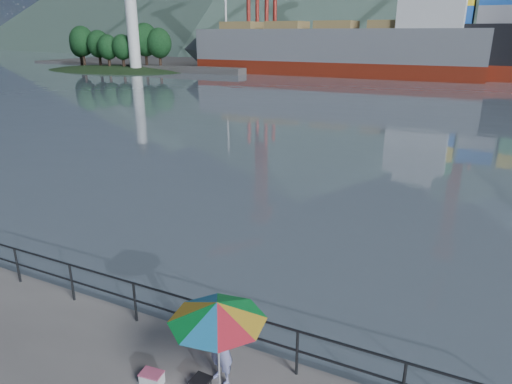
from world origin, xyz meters
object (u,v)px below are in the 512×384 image
beach_umbrella (217,311)px  cooler_bag (152,379)px  bulk_carrier (343,47)px  fisherman (221,345)px

beach_umbrella → cooler_bag: size_ratio=5.13×
cooler_bag → beach_umbrella: bearing=1.6°
beach_umbrella → bulk_carrier: bulk_carrier is taller
fisherman → beach_umbrella: (0.23, -0.46, 1.08)m
cooler_bag → bulk_carrier: bulk_carrier is taller
fisherman → bulk_carrier: 71.19m
beach_umbrella → cooler_bag: 2.28m
cooler_bag → bulk_carrier: (-16.36, 69.59, 4.08)m
cooler_bag → bulk_carrier: size_ratio=0.01×
fisherman → bulk_carrier: bearing=126.6°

